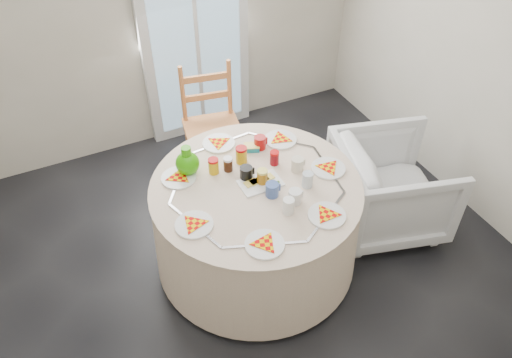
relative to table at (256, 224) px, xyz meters
name	(u,v)px	position (x,y,z in m)	size (l,w,h in m)	color
floor	(250,282)	(-0.14, -0.19, -0.38)	(4.00, 4.00, 0.00)	black
wall_back	(144,7)	(-0.14, 1.81, 0.93)	(4.00, 0.02, 2.60)	#BCB5A3
wall_right	(512,62)	(1.86, -0.19, 0.93)	(0.02, 4.00, 2.60)	#BCB5A3
glass_door	(194,29)	(0.26, 1.76, 0.68)	(1.00, 0.08, 2.10)	silver
table	(256,224)	(0.00, 0.00, 0.00)	(1.46, 1.46, 0.74)	beige
wooden_chair	(213,132)	(0.10, 1.02, 0.09)	(0.46, 0.44, 1.03)	#CB7845
armchair	(391,185)	(1.10, -0.10, 0.02)	(0.80, 0.75, 0.82)	silver
place_settings	(256,182)	(0.00, 0.00, 0.40)	(1.28, 1.28, 0.02)	silver
jar_cluster	(243,160)	(0.00, 0.19, 0.45)	(0.47, 0.24, 0.14)	#9E7311
butter_tub	(252,145)	(0.14, 0.35, 0.41)	(0.11, 0.08, 0.04)	#147795
green_pitcher	(187,158)	(-0.36, 0.32, 0.49)	(0.16, 0.16, 0.21)	#2D9D05
cheese_platter	(261,181)	(0.03, 0.00, 0.40)	(0.28, 0.18, 0.04)	beige
mugs_glasses	(279,174)	(0.15, -0.03, 0.44)	(0.64, 0.64, 0.12)	gray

